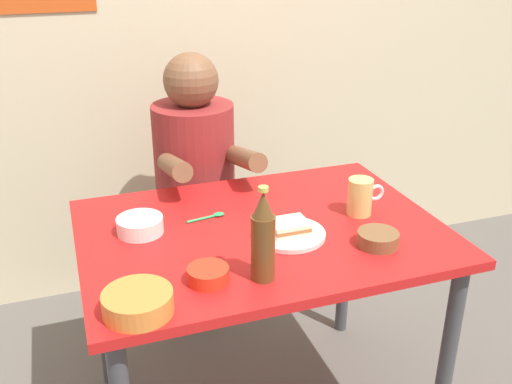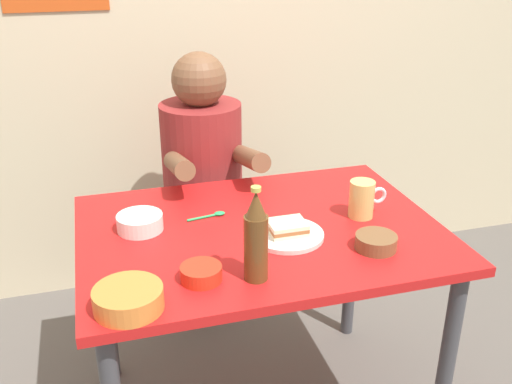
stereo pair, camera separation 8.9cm
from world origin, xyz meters
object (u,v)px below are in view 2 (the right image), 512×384
Objects in this scene: stool at (206,246)px; plate_orange at (287,235)px; dining_table at (260,254)px; sandwich at (287,227)px; person_seated at (202,155)px; beer_mug at (362,199)px; beer_bottle at (256,238)px; sauce_bowl_chili at (201,273)px.

plate_orange reaches higher than stool.
dining_table is 2.44× the size of stool.
sandwich is (0.12, -0.71, 0.42)m from stool.
sandwich is (0.12, -0.70, 0.01)m from person_seated.
plate_orange is at bearing -166.12° from beer_mug.
beer_mug is at bearing -58.55° from stool.
dining_table is 0.14m from plate_orange.
plate_orange is (0.12, -0.71, 0.40)m from stool.
beer_bottle reaches higher than sandwich.
beer_mug is at bearing 13.88° from plate_orange.
stool is 0.82m from plate_orange.
beer_mug is at bearing 31.42° from beer_bottle.
dining_table is 10.00× the size of sandwich.
plate_orange is 0.29m from beer_mug.
sauce_bowl_chili is (-0.17, -0.86, -0.00)m from person_seated.
stool is at bearing 99.40° from plate_orange.
beer_mug is 0.48× the size of beer_bottle.
person_seated reaches higher than beer_mug.
beer_bottle reaches higher than beer_mug.
stool is 4.09× the size of sauce_bowl_chili.
beer_mug is at bearing -58.10° from person_seated.
stool is 3.57× the size of beer_mug.
dining_table is at bearing 178.36° from beer_mug.
dining_table is 4.20× the size of beer_bottle.
person_seated is at bearing -90.00° from stool.
sauce_bowl_chili is (-0.23, -0.24, 0.12)m from dining_table.
person_seated is 6.54× the size of sandwich.
dining_table is 0.70m from stool.
beer_mug is (0.27, 0.07, 0.05)m from plate_orange.
beer_bottle is at bearing -128.29° from plate_orange.
sauce_bowl_chili is (-0.57, -0.23, -0.04)m from beer_mug.
sauce_bowl_chili reaches higher than stool.
beer_bottle is (-0.03, -0.90, 0.51)m from stool.
plate_orange is 0.27m from beer_bottle.
dining_table is 1.53× the size of person_seated.
dining_table is at bearing 127.66° from plate_orange.
sandwich is 1.00× the size of sauce_bowl_chili.
stool is 0.42m from person_seated.
dining_table is 0.37m from beer_mug.
beer_mug reaches higher than sandwich.
sauce_bowl_chili is at bearing -157.98° from beer_mug.
sandwich is 0.33m from sauce_bowl_chili.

